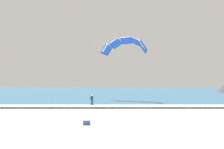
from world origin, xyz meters
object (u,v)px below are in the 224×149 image
object	(u,v)px
surfboard	(92,106)
kite_primary	(126,44)
kitesurfer	(92,100)
cooler_box	(87,122)

from	to	relation	value
surfboard	kite_primary	distance (m)	14.82
kitesurfer	cooler_box	xyz separation A→B (m)	(0.80, -13.36, -0.74)
kitesurfer	kite_primary	bearing A→B (deg)	60.95
surfboard	kite_primary	size ratio (longest dim) A/B	0.13
surfboard	cooler_box	size ratio (longest dim) A/B	2.53
kitesurfer	kite_primary	size ratio (longest dim) A/B	0.15
kite_primary	cooler_box	size ratio (longest dim) A/B	19.45
kite_primary	cooler_box	world-z (taller)	kite_primary
surfboard	kitesurfer	size ratio (longest dim) A/B	0.87
kite_primary	kitesurfer	bearing A→B (deg)	-119.05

